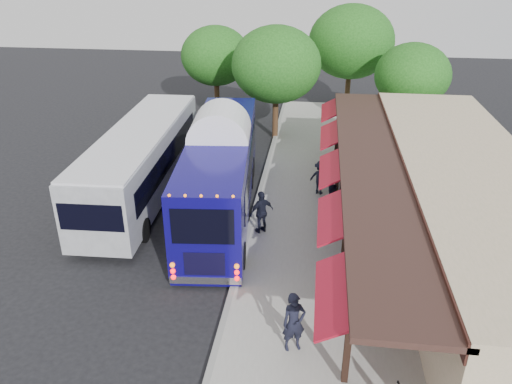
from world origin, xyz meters
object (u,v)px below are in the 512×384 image
at_px(city_bus, 142,159).
at_px(ped_b, 330,205).
at_px(ped_c, 262,212).
at_px(ped_a, 294,322).
at_px(coach_bus, 221,168).
at_px(ped_d, 320,178).

bearing_deg(city_bus, ped_b, -15.78).
height_order(city_bus, ped_c, city_bus).
bearing_deg(ped_c, ped_a, 66.72).
xyz_separation_m(coach_bus, city_bus, (-4.05, 1.21, -0.25)).
bearing_deg(coach_bus, ped_a, -71.62).
relative_size(city_bus, ped_b, 6.64).
distance_m(ped_b, ped_d, 3.05).
xyz_separation_m(coach_bus, ped_a, (3.77, -8.60, -0.99)).
height_order(coach_bus, ped_d, coach_bus).
relative_size(ped_b, ped_d, 1.13).
bearing_deg(ped_c, city_bus, -65.18).
bearing_deg(city_bus, coach_bus, -18.61).
distance_m(ped_c, ped_d, 4.64).
distance_m(ped_a, ped_d, 10.66).
xyz_separation_m(ped_a, ped_b, (1.08, 7.62, -0.01)).
bearing_deg(ped_d, coach_bus, 49.47).
bearing_deg(ped_a, city_bus, 106.82).
distance_m(city_bus, ped_b, 9.20).
bearing_deg(coach_bus, ped_d, 19.66).
relative_size(coach_bus, ped_c, 6.67).
bearing_deg(ped_d, ped_a, 111.12).
height_order(ped_a, ped_b, ped_a).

